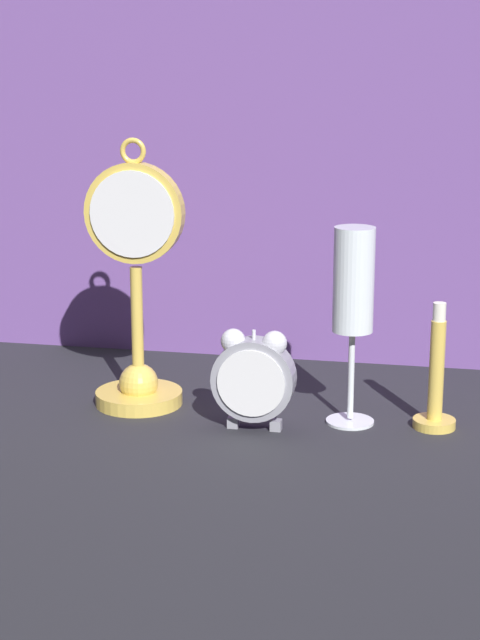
{
  "coord_description": "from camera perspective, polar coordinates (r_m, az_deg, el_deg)",
  "views": [
    {
      "loc": [
        0.23,
        -1.05,
        0.41
      ],
      "look_at": [
        0.0,
        0.08,
        0.11
      ],
      "focal_mm": 60.0,
      "sensor_mm": 36.0,
      "label": 1
    }
  ],
  "objects": [
    {
      "name": "brass_candlestick",
      "position": [
        1.19,
        10.4,
        -3.55
      ],
      "size": [
        0.05,
        0.05,
        0.14
      ],
      "color": "gold",
      "rests_on": "ground_plane"
    },
    {
      "name": "alarm_clock_twin_bell",
      "position": [
        1.16,
        0.73,
        -2.95
      ],
      "size": [
        0.09,
        0.03,
        0.11
      ],
      "color": "gray",
      "rests_on": "ground_plane"
    },
    {
      "name": "pocket_watch_on_stand",
      "position": [
        1.23,
        -5.54,
        0.92
      ],
      "size": [
        0.11,
        0.1,
        0.31
      ],
      "color": "gold",
      "rests_on": "ground_plane"
    },
    {
      "name": "fabric_backdrop_drape",
      "position": [
        1.4,
        2.07,
        9.94
      ],
      "size": [
        1.56,
        0.01,
        0.6
      ],
      "primitive_type": "cube",
      "color": "#6B478E",
      "rests_on": "ground_plane"
    },
    {
      "name": "champagne_flute",
      "position": [
        1.17,
        6.06,
        1.41
      ],
      "size": [
        0.05,
        0.05,
        0.22
      ],
      "color": "silver",
      "rests_on": "ground_plane"
    },
    {
      "name": "ground_plane",
      "position": [
        1.15,
        -0.81,
        -6.47
      ],
      "size": [
        4.0,
        4.0,
        0.0
      ],
      "primitive_type": "plane",
      "color": "#232328"
    }
  ]
}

